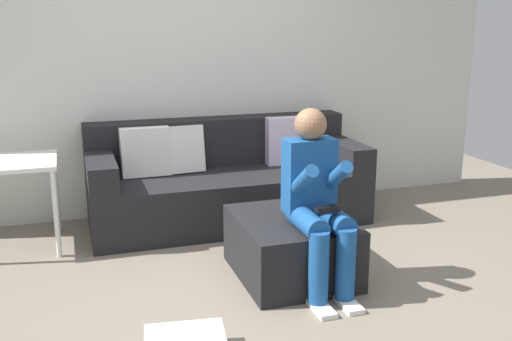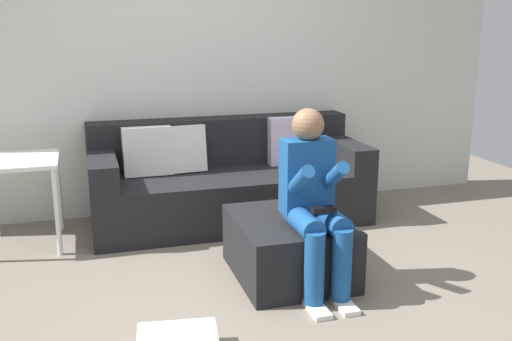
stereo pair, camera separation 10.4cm
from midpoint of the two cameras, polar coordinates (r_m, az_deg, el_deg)
ground_plane at (r=3.50m, az=-0.85°, el=-13.00°), size 7.38×7.38×0.00m
wall_back at (r=5.03m, az=-7.69°, el=10.73°), size 5.68×0.10×2.60m
couch_sectional at (r=4.83m, az=-3.63°, el=-1.08°), size 2.20×0.88×0.82m
ottoman at (r=3.81m, az=2.63°, el=-7.38°), size 0.68×0.81×0.39m
person_seated at (r=3.51m, az=5.10°, el=-2.72°), size 0.31×0.63×1.10m
side_table at (r=4.50m, az=-22.64°, el=-0.30°), size 0.53×0.58×0.65m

